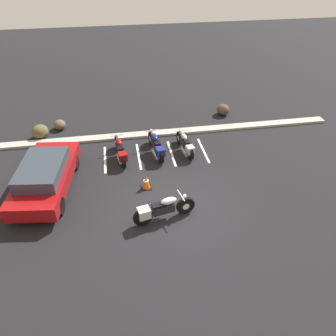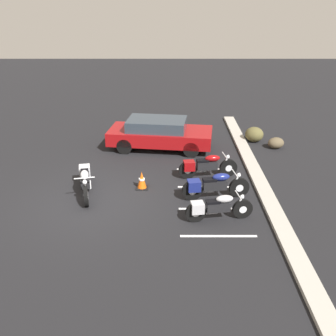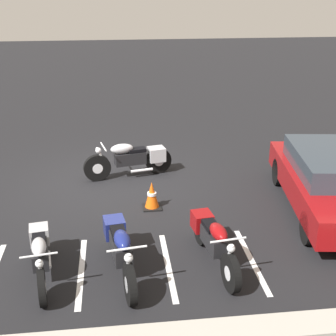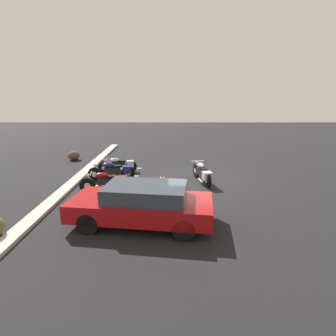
{
  "view_description": "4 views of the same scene",
  "coord_description": "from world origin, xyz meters",
  "px_view_note": "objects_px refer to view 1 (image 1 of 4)",
  "views": [
    {
      "loc": [
        -1.74,
        -8.49,
        8.11
      ],
      "look_at": [
        -0.08,
        1.28,
        1.02
      ],
      "focal_mm": 35.0,
      "sensor_mm": 36.0,
      "label": 1
    },
    {
      "loc": [
        11.03,
        2.41,
        6.05
      ],
      "look_at": [
        -1.18,
        2.4,
        0.62
      ],
      "focal_mm": 42.0,
      "sensor_mm": 36.0,
      "label": 2
    },
    {
      "loc": [
        -0.17,
        10.65,
        4.61
      ],
      "look_at": [
        -1.3,
        1.16,
        0.77
      ],
      "focal_mm": 50.0,
      "sensor_mm": 36.0,
      "label": 3
    },
    {
      "loc": [
        -12.11,
        1.26,
        3.81
      ],
      "look_at": [
        -1.29,
        1.26,
        0.9
      ],
      "focal_mm": 28.0,
      "sensor_mm": 36.0,
      "label": 4
    }
  ],
  "objects_px": {
    "parked_bike_2": "(186,144)",
    "parked_bike_1": "(156,145)",
    "traffic_cone": "(146,182)",
    "motorcycle_silver_featured": "(161,209)",
    "landscape_rock_2": "(223,110)",
    "parked_bike_0": "(120,150)",
    "landscape_rock_0": "(40,132)",
    "landscape_rock_1": "(60,125)",
    "car_red": "(45,175)"
  },
  "relations": [
    {
      "from": "parked_bike_2",
      "to": "parked_bike_1",
      "type": "bearing_deg",
      "value": 79.83
    },
    {
      "from": "traffic_cone",
      "to": "motorcycle_silver_featured",
      "type": "bearing_deg",
      "value": -80.15
    },
    {
      "from": "parked_bike_1",
      "to": "landscape_rock_2",
      "type": "relative_size",
      "value": 3.07
    },
    {
      "from": "landscape_rock_2",
      "to": "parked_bike_2",
      "type": "bearing_deg",
      "value": -129.84
    },
    {
      "from": "parked_bike_0",
      "to": "parked_bike_2",
      "type": "bearing_deg",
      "value": -96.67
    },
    {
      "from": "landscape_rock_0",
      "to": "traffic_cone",
      "type": "bearing_deg",
      "value": -45.63
    },
    {
      "from": "parked_bike_2",
      "to": "traffic_cone",
      "type": "bearing_deg",
      "value": 129.28
    },
    {
      "from": "landscape_rock_1",
      "to": "motorcycle_silver_featured",
      "type": "bearing_deg",
      "value": -60.73
    },
    {
      "from": "parked_bike_0",
      "to": "car_red",
      "type": "height_order",
      "value": "car_red"
    },
    {
      "from": "landscape_rock_0",
      "to": "car_red",
      "type": "bearing_deg",
      "value": -78.62
    },
    {
      "from": "parked_bike_1",
      "to": "car_red",
      "type": "xyz_separation_m",
      "value": [
        -4.5,
        -1.78,
        0.22
      ]
    },
    {
      "from": "motorcycle_silver_featured",
      "to": "parked_bike_0",
      "type": "relative_size",
      "value": 1.05
    },
    {
      "from": "parked_bike_1",
      "to": "landscape_rock_1",
      "type": "bearing_deg",
      "value": 46.67
    },
    {
      "from": "motorcycle_silver_featured",
      "to": "landscape_rock_0",
      "type": "distance_m",
      "value": 8.21
    },
    {
      "from": "landscape_rock_1",
      "to": "traffic_cone",
      "type": "height_order",
      "value": "traffic_cone"
    },
    {
      "from": "parked_bike_2",
      "to": "landscape_rock_1",
      "type": "xyz_separation_m",
      "value": [
        -5.84,
        3.22,
        -0.18
      ]
    },
    {
      "from": "traffic_cone",
      "to": "landscape_rock_2",
      "type": "bearing_deg",
      "value": 49.25
    },
    {
      "from": "parked_bike_2",
      "to": "landscape_rock_2",
      "type": "height_order",
      "value": "parked_bike_2"
    },
    {
      "from": "landscape_rock_2",
      "to": "parked_bike_0",
      "type": "bearing_deg",
      "value": -149.03
    },
    {
      "from": "car_red",
      "to": "traffic_cone",
      "type": "relative_size",
      "value": 7.39
    },
    {
      "from": "landscape_rock_2",
      "to": "parked_bike_1",
      "type": "bearing_deg",
      "value": -141.03
    },
    {
      "from": "parked_bike_1",
      "to": "landscape_rock_0",
      "type": "xyz_separation_m",
      "value": [
        -5.35,
        2.41,
        -0.13
      ]
    },
    {
      "from": "motorcycle_silver_featured",
      "to": "traffic_cone",
      "type": "xyz_separation_m",
      "value": [
        -0.32,
        1.84,
        -0.18
      ]
    },
    {
      "from": "landscape_rock_0",
      "to": "landscape_rock_1",
      "type": "bearing_deg",
      "value": 42.59
    },
    {
      "from": "parked_bike_0",
      "to": "parked_bike_1",
      "type": "relative_size",
      "value": 0.97
    },
    {
      "from": "parked_bike_0",
      "to": "traffic_cone",
      "type": "height_order",
      "value": "parked_bike_0"
    },
    {
      "from": "motorcycle_silver_featured",
      "to": "parked_bike_2",
      "type": "xyz_separation_m",
      "value": [
        1.73,
        4.11,
        -0.05
      ]
    },
    {
      "from": "parked_bike_1",
      "to": "landscape_rock_0",
      "type": "distance_m",
      "value": 5.87
    },
    {
      "from": "landscape_rock_1",
      "to": "landscape_rock_2",
      "type": "relative_size",
      "value": 0.97
    },
    {
      "from": "parked_bike_0",
      "to": "traffic_cone",
      "type": "xyz_separation_m",
      "value": [
        0.87,
        -2.21,
        -0.16
      ]
    },
    {
      "from": "parked_bike_0",
      "to": "car_red",
      "type": "relative_size",
      "value": 0.47
    },
    {
      "from": "parked_bike_0",
      "to": "traffic_cone",
      "type": "relative_size",
      "value": 3.49
    },
    {
      "from": "landscape_rock_1",
      "to": "car_red",
      "type": "bearing_deg",
      "value": -89.87
    },
    {
      "from": "motorcycle_silver_featured",
      "to": "landscape_rock_1",
      "type": "xyz_separation_m",
      "value": [
        -4.11,
        7.33,
        -0.23
      ]
    },
    {
      "from": "landscape_rock_0",
      "to": "landscape_rock_2",
      "type": "relative_size",
      "value": 1.13
    },
    {
      "from": "motorcycle_silver_featured",
      "to": "landscape_rock_1",
      "type": "bearing_deg",
      "value": 107.35
    },
    {
      "from": "motorcycle_silver_featured",
      "to": "landscape_rock_1",
      "type": "height_order",
      "value": "motorcycle_silver_featured"
    },
    {
      "from": "parked_bike_1",
      "to": "landscape_rock_0",
      "type": "height_order",
      "value": "parked_bike_1"
    },
    {
      "from": "landscape_rock_2",
      "to": "traffic_cone",
      "type": "distance_m",
      "value": 7.48
    },
    {
      "from": "car_red",
      "to": "landscape_rock_1",
      "type": "relative_size",
      "value": 6.46
    },
    {
      "from": "car_red",
      "to": "parked_bike_0",
      "type": "bearing_deg",
      "value": -52.17
    },
    {
      "from": "parked_bike_2",
      "to": "landscape_rock_2",
      "type": "relative_size",
      "value": 2.78
    },
    {
      "from": "traffic_cone",
      "to": "parked_bike_2",
      "type": "bearing_deg",
      "value": 47.94
    },
    {
      "from": "parked_bike_1",
      "to": "parked_bike_2",
      "type": "bearing_deg",
      "value": -99.69
    },
    {
      "from": "parked_bike_2",
      "to": "landscape_rock_1",
      "type": "height_order",
      "value": "parked_bike_2"
    },
    {
      "from": "parked_bike_2",
      "to": "landscape_rock_2",
      "type": "xyz_separation_m",
      "value": [
        2.83,
        3.39,
        -0.12
      ]
    },
    {
      "from": "car_red",
      "to": "landscape_rock_0",
      "type": "xyz_separation_m",
      "value": [
        -0.85,
        4.2,
        -0.35
      ]
    },
    {
      "from": "parked_bike_2",
      "to": "car_red",
      "type": "xyz_separation_m",
      "value": [
        -5.83,
        -1.75,
        0.26
      ]
    },
    {
      "from": "parked_bike_0",
      "to": "landscape_rock_2",
      "type": "height_order",
      "value": "parked_bike_0"
    },
    {
      "from": "landscape_rock_0",
      "to": "landscape_rock_2",
      "type": "distance_m",
      "value": 9.55
    }
  ]
}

